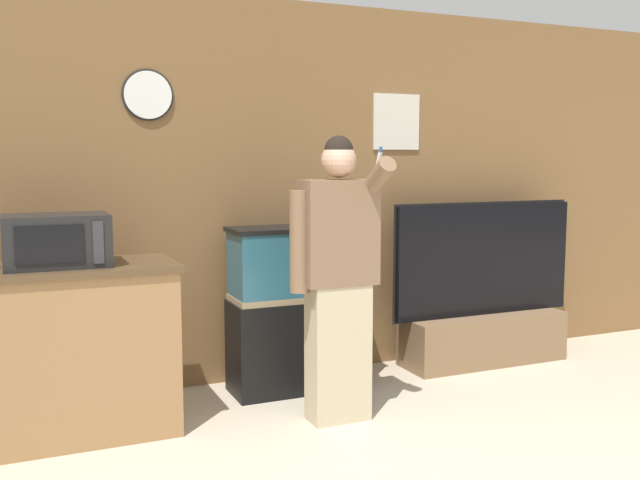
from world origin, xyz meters
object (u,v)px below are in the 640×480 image
counter_island (32,355)px  person_standing (337,275)px  aquarium_on_stand (296,308)px  tv_on_stand (483,316)px  microwave (57,240)px

counter_island → person_standing: bearing=-12.5°
aquarium_on_stand → person_standing: size_ratio=0.66×
counter_island → tv_on_stand: bearing=5.1°
counter_island → person_standing: size_ratio=0.93×
aquarium_on_stand → person_standing: (0.01, -0.62, 0.32)m
counter_island → tv_on_stand: size_ratio=1.02×
tv_on_stand → counter_island: bearing=-174.9°
microwave → aquarium_on_stand: microwave is taller
person_standing → microwave: bearing=167.3°
counter_island → tv_on_stand: 3.17m
microwave → person_standing: size_ratio=0.32×
aquarium_on_stand → tv_on_stand: tv_on_stand is taller
tv_on_stand → person_standing: bearing=-156.8°
counter_island → microwave: bearing=-10.7°
counter_island → microwave: 0.64m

